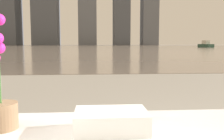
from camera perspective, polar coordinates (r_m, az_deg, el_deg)
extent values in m
cylinder|color=#8C6B4C|center=(1.12, -24.07, -9.56)|extent=(0.13, 0.13, 0.11)
cube|color=white|center=(1.02, -0.23, -12.55)|extent=(0.29, 0.19, 0.04)
cube|color=white|center=(1.01, -0.23, -10.40)|extent=(0.29, 0.19, 0.04)
cube|color=gray|center=(62.22, -3.86, 5.27)|extent=(180.00, 110.00, 0.01)
cube|color=#335647|center=(60.51, 20.62, 5.22)|extent=(2.16, 4.38, 0.73)
cube|color=silver|center=(60.51, 20.65, 5.97)|extent=(1.31, 1.73, 0.84)
cube|color=slate|center=(119.25, -5.63, 13.54)|extent=(8.31, 8.26, 32.77)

